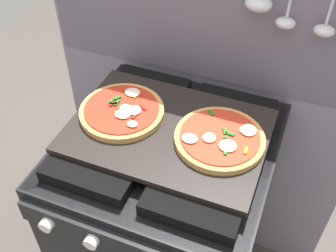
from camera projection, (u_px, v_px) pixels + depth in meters
name	position (u px, v px, depth m)	size (l,w,h in m)	color
kitchen_backsplash	(204.00, 94.00, 1.43)	(1.10, 0.09, 1.55)	gray
stove	(168.00, 224.00, 1.44)	(0.60, 0.64, 0.90)	black
baking_tray	(168.00, 131.00, 1.13)	(0.54, 0.38, 0.02)	black
pizza_left	(122.00, 111.00, 1.16)	(0.24, 0.24, 0.03)	tan
pizza_right	(220.00, 138.00, 1.08)	(0.24, 0.24, 0.03)	tan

